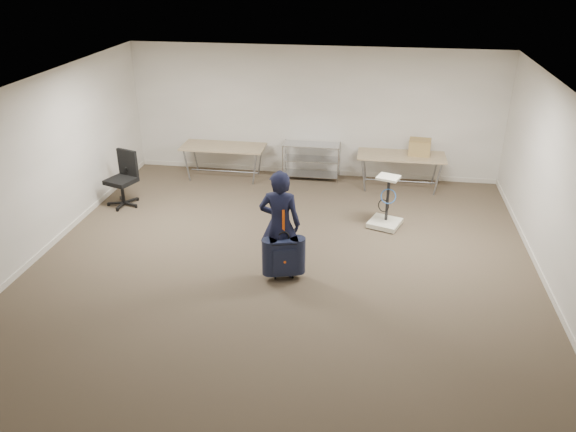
# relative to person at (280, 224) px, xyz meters

# --- Properties ---
(ground) EXTENTS (9.00, 9.00, 0.00)m
(ground) POSITION_rel_person_xyz_m (-0.00, -0.11, -0.86)
(ground) COLOR #423628
(ground) RESTS_ON ground
(room_shell) EXTENTS (8.00, 9.00, 9.00)m
(room_shell) POSITION_rel_person_xyz_m (-0.00, 1.27, -0.81)
(room_shell) COLOR beige
(room_shell) RESTS_ON ground
(folding_table_left) EXTENTS (1.80, 0.75, 0.73)m
(folding_table_left) POSITION_rel_person_xyz_m (-1.90, 3.84, -0.18)
(folding_table_left) COLOR #8C7756
(folding_table_left) RESTS_ON ground
(folding_table_right) EXTENTS (1.80, 0.75, 0.73)m
(folding_table_right) POSITION_rel_person_xyz_m (1.90, 3.84, -0.18)
(folding_table_right) COLOR #8C7756
(folding_table_right) RESTS_ON ground
(wire_shelf) EXTENTS (1.22, 0.47, 0.80)m
(wire_shelf) POSITION_rel_person_xyz_m (-0.00, 4.09, -0.42)
(wire_shelf) COLOR #B9BBC0
(wire_shelf) RESTS_ON ground
(person) EXTENTS (0.63, 0.42, 1.72)m
(person) POSITION_rel_person_xyz_m (0.00, 0.00, 0.00)
(person) COLOR black
(person) RESTS_ON ground
(suitcase) EXTENTS (0.47, 0.35, 1.15)m
(suitcase) POSITION_rel_person_xyz_m (0.08, -0.13, -0.47)
(suitcase) COLOR black
(suitcase) RESTS_ON ground
(office_chair) EXTENTS (0.65, 0.65, 1.07)m
(office_chair) POSITION_rel_person_xyz_m (-3.48, 2.14, -0.53)
(office_chair) COLOR black
(office_chair) RESTS_ON ground
(equipment_cart) EXTENTS (0.67, 0.67, 0.97)m
(equipment_cart) POSITION_rel_person_xyz_m (1.61, 1.94, -0.60)
(equipment_cart) COLOR beige
(equipment_cart) RESTS_ON ground
(cardboard_box) EXTENTS (0.47, 0.37, 0.33)m
(cardboard_box) POSITION_rel_person_xyz_m (2.26, 3.92, 0.04)
(cardboard_box) COLOR olive
(cardboard_box) RESTS_ON folding_table_right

